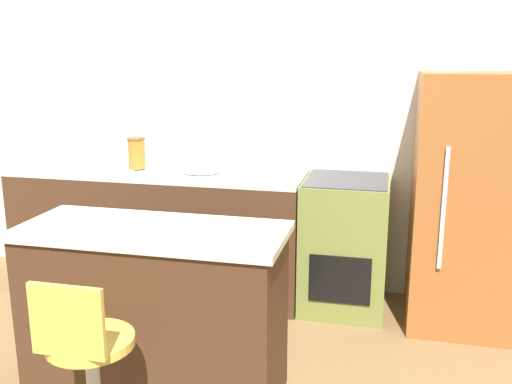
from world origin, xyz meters
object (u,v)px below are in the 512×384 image
refrigerator (470,202)px  mixing_bowl (202,167)px  stool_chair (89,374)px  kettle (98,155)px  oven_range (344,244)px

refrigerator → mixing_bowl: size_ratio=5.80×
stool_chair → kettle: 2.23m
mixing_bowl → kettle: bearing=180.0°
refrigerator → mixing_bowl: 1.87m
refrigerator → kettle: bearing=178.6°
oven_range → mixing_bowl: (-1.06, 0.02, 0.51)m
refrigerator → mixing_bowl: refrigerator is taller
oven_range → stool_chair: size_ratio=1.04×
refrigerator → mixing_bowl: bearing=178.0°
refrigerator → stool_chair: bearing=-133.0°
oven_range → kettle: kettle is taller
stool_chair → kettle: (-0.96, 1.93, 0.58)m
oven_range → refrigerator: 0.89m
refrigerator → stool_chair: (-1.73, -1.86, -0.39)m
oven_range → refrigerator: size_ratio=0.56×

